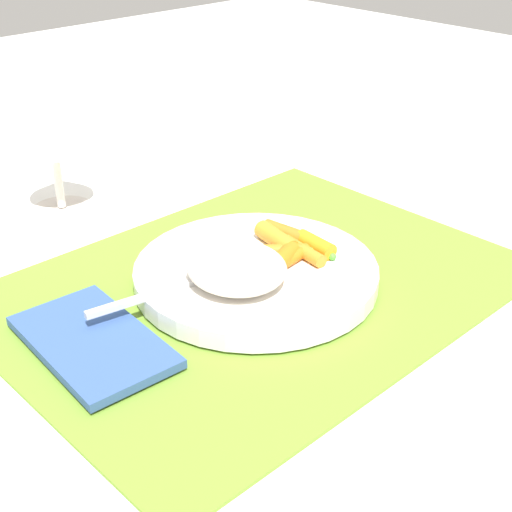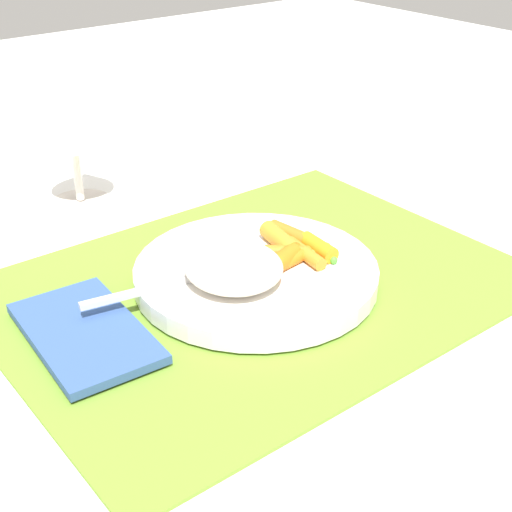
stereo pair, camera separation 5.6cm
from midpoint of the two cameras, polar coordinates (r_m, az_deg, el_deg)
ground_plane at (r=0.70m, az=-2.31°, el=-2.50°), size 2.40×2.40×0.00m
placemat at (r=0.70m, az=-2.31°, el=-2.29°), size 0.48×0.36×0.01m
plate at (r=0.69m, az=-2.33°, el=-1.43°), size 0.23×0.23×0.02m
rice_mound at (r=0.65m, az=-3.99°, el=-0.96°), size 0.09×0.09×0.03m
carrot_portion at (r=0.70m, az=0.33°, el=0.67°), size 0.08×0.09×0.02m
pea_scatter at (r=0.70m, az=0.01°, el=0.36°), size 0.09×0.10×0.01m
fork at (r=0.67m, az=-5.95°, el=-1.66°), size 0.20×0.05×0.01m
wine_glass at (r=0.85m, az=-17.67°, el=10.27°), size 0.08×0.08×0.16m
napkin at (r=0.63m, az=-15.14°, el=-6.53°), size 0.10×0.15×0.01m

